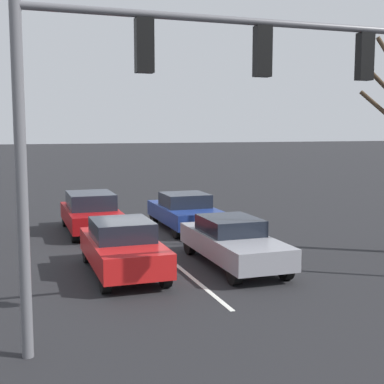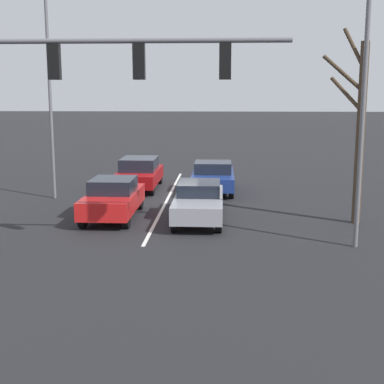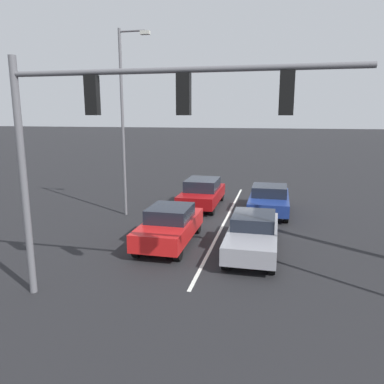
% 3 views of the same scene
% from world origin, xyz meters
% --- Properties ---
extents(ground_plane, '(240.00, 240.00, 0.00)m').
position_xyz_m(ground_plane, '(0.00, 0.00, 0.00)').
color(ground_plane, black).
extents(lane_stripe_left_divider, '(0.12, 15.23, 0.01)m').
position_xyz_m(lane_stripe_left_divider, '(0.00, 1.61, 0.01)').
color(lane_stripe_left_divider, silver).
rests_on(lane_stripe_left_divider, ground_plane).
extents(car_red_midlane_front, '(1.79, 4.31, 1.49)m').
position_xyz_m(car_red_midlane_front, '(1.67, 5.41, 0.76)').
color(car_red_midlane_front, red).
rests_on(car_red_midlane_front, ground_plane).
extents(car_gray_leftlane_front, '(1.75, 4.73, 1.39)m').
position_xyz_m(car_gray_leftlane_front, '(-1.56, 5.55, 0.72)').
color(car_gray_leftlane_front, gray).
rests_on(car_gray_leftlane_front, ground_plane).
extents(car_navy_leftlane_second, '(1.95, 4.44, 1.44)m').
position_xyz_m(car_navy_leftlane_second, '(-1.98, -0.26, 0.73)').
color(car_navy_leftlane_second, navy).
rests_on(car_navy_leftlane_second, ground_plane).
extents(car_maroon_midlane_second, '(1.91, 4.44, 1.54)m').
position_xyz_m(car_maroon_midlane_second, '(1.64, -0.81, 0.79)').
color(car_maroon_midlane_second, maroon).
rests_on(car_maroon_midlane_second, ground_plane).
extents(traffic_signal_gantry, '(8.65, 0.37, 6.48)m').
position_xyz_m(traffic_signal_gantry, '(1.57, 10.21, 4.77)').
color(traffic_signal_gantry, slate).
rests_on(traffic_signal_gantry, ground_plane).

